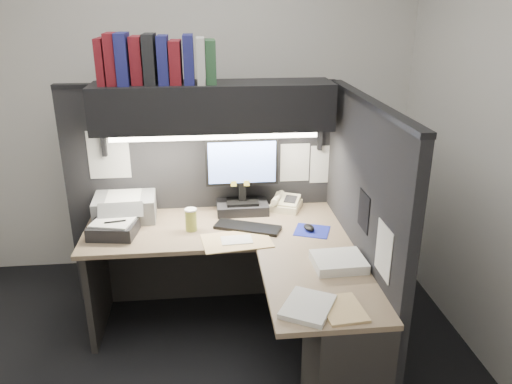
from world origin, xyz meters
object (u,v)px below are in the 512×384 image
at_px(telephone, 286,204).
at_px(coffee_cup, 191,220).
at_px(printer, 126,206).
at_px(notebook_stack, 113,229).
at_px(desk, 273,308).
at_px(monitor, 242,184).
at_px(keyboard, 248,227).
at_px(overhead_shelf, 213,106).

bearing_deg(telephone, coffee_cup, -132.68).
bearing_deg(printer, notebook_stack, -100.93).
height_order(coffee_cup, notebook_stack, coffee_cup).
relative_size(desk, monitor, 3.14).
xyz_separation_m(printer, notebook_stack, (-0.04, -0.29, -0.04)).
bearing_deg(desk, printer, 139.98).
bearing_deg(notebook_stack, telephone, 15.12).
xyz_separation_m(keyboard, coffee_cup, (-0.37, 0.02, 0.06)).
bearing_deg(keyboard, desk, -55.19).
distance_m(overhead_shelf, notebook_stack, 1.02).
height_order(telephone, notebook_stack, notebook_stack).
bearing_deg(coffee_cup, printer, 149.99).
height_order(desk, monitor, monitor).
bearing_deg(telephone, keyboard, -110.75).
relative_size(telephone, coffee_cup, 1.48).
bearing_deg(monitor, overhead_shelf, -171.81).
distance_m(overhead_shelf, telephone, 0.89).
xyz_separation_m(monitor, printer, (-0.81, -0.00, -0.13)).
bearing_deg(desk, coffee_cup, 132.51).
relative_size(desk, notebook_stack, 5.94).
distance_m(keyboard, printer, 0.87).
xyz_separation_m(desk, monitor, (-0.12, 0.78, 0.50)).
bearing_deg(overhead_shelf, keyboard, -52.25).
relative_size(monitor, printer, 1.32).
bearing_deg(monitor, telephone, 4.46).
distance_m(desk, printer, 1.27).
height_order(monitor, notebook_stack, monitor).
xyz_separation_m(overhead_shelf, printer, (-0.63, 0.03, -0.69)).
relative_size(monitor, telephone, 2.61).
distance_m(printer, notebook_stack, 0.29).
height_order(keyboard, coffee_cup, coffee_cup).
bearing_deg(monitor, keyboard, -88.09).
distance_m(overhead_shelf, printer, 0.93).
distance_m(monitor, keyboard, 0.35).
relative_size(telephone, printer, 0.51).
distance_m(monitor, telephone, 0.36).
relative_size(desk, coffee_cup, 12.08).
distance_m(overhead_shelf, monitor, 0.59).
bearing_deg(overhead_shelf, monitor, 8.73).
relative_size(desk, printer, 4.15).
height_order(desk, coffee_cup, coffee_cup).
bearing_deg(keyboard, monitor, 115.44).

